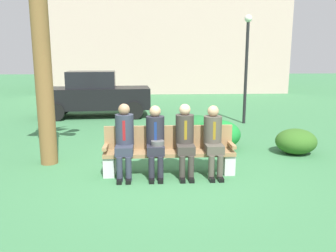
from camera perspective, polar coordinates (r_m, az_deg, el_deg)
ground_plane at (r=6.46m, az=0.15°, el=-8.34°), size 80.00×80.00×0.00m
park_bench at (r=6.50m, az=0.18°, el=-4.13°), size 2.45×0.44×0.90m
seated_man_leftmost at (r=6.31m, az=-7.27°, el=-1.79°), size 0.34×0.72×1.35m
seated_man_centerleft at (r=6.29m, az=-2.09°, el=-1.96°), size 0.34×0.72×1.31m
seated_man_centerright at (r=6.33m, az=2.86°, el=-1.73°), size 0.34×0.72×1.34m
seated_man_rightmost at (r=6.41m, az=7.56°, el=-1.81°), size 0.34×0.72×1.30m
shrub_near_bench at (r=8.37m, az=20.53°, el=-2.41°), size 0.93×0.85×0.58m
shrub_mid_lawn at (r=9.28m, az=4.90°, el=-0.19°), size 1.04×0.95×0.65m
shrub_far_lawn at (r=8.35m, az=8.18°, el=-1.37°), size 1.13×1.04×0.71m
parked_car_near at (r=12.99m, az=-11.99°, el=5.20°), size 4.00×1.93×1.68m
street_lamp at (r=11.61m, az=12.96°, el=10.98°), size 0.24×0.24×3.51m
building_backdrop at (r=24.63m, az=-0.77°, el=19.28°), size 15.62×8.25×11.09m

